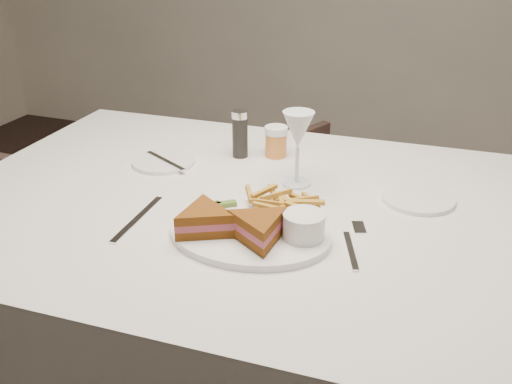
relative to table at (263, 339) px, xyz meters
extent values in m
cube|color=silver|center=(0.00, 0.00, 0.00)|extent=(1.45, 0.99, 0.75)
imported|color=#45322A|center=(-0.02, 0.86, -0.07)|extent=(0.76, 0.74, 0.61)
ellipsoid|color=white|center=(0.02, -0.14, 0.38)|extent=(0.33, 0.26, 0.01)
cube|color=silver|center=(-0.22, -0.16, 0.38)|extent=(0.02, 0.21, 0.00)
cylinder|color=white|center=(-0.31, 0.13, 0.38)|extent=(0.16, 0.16, 0.01)
cylinder|color=white|center=(0.31, 0.13, 0.38)|extent=(0.16, 0.16, 0.01)
cylinder|color=black|center=(-0.15, 0.24, 0.44)|extent=(0.04, 0.04, 0.12)
cylinder|color=orange|center=(-0.06, 0.27, 0.42)|extent=(0.06, 0.06, 0.08)
cube|color=#506F27|center=(-0.06, -0.07, 0.40)|extent=(0.05, 0.05, 0.01)
cube|color=#506F27|center=(-0.09, -0.09, 0.40)|extent=(0.04, 0.05, 0.01)
cylinder|color=white|center=(0.13, -0.14, 0.42)|extent=(0.08, 0.08, 0.05)
camera|label=1|loc=(0.36, -1.05, 0.94)|focal=40.00mm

